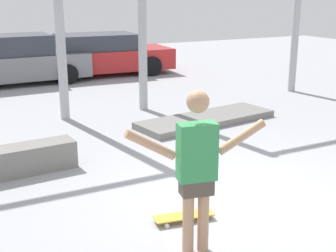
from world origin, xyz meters
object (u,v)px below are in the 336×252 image
skateboarder (197,164)px  parked_car_red (101,55)px  skateboard (184,216)px  manual_pad (206,119)px  parked_car_grey (16,61)px  grind_box (1,163)px

skateboarder → parked_car_red: skateboarder is taller
skateboarder → skateboard: bearing=82.8°
skateboard → manual_pad: (2.62, 3.68, 0.01)m
skateboard → parked_car_grey: size_ratio=0.18×
manual_pad → parked_car_grey: (-2.78, 6.39, 0.63)m
manual_pad → parked_car_red: (0.03, 6.73, 0.59)m
skateboarder → parked_car_grey: (0.07, 10.73, -0.31)m
skateboard → manual_pad: manual_pad is taller
skateboard → manual_pad: 4.52m
skateboard → parked_car_red: 10.76m
grind_box → parked_car_grey: size_ratio=0.54×
grind_box → manual_pad: size_ratio=0.73×
grind_box → parked_car_red: bearing=60.8°
grind_box → skateboarder: bearing=-64.1°
skateboard → grind_box: size_ratio=0.34×
skateboarder → skateboard: (0.23, 0.66, -0.94)m
manual_pad → parked_car_red: 6.75m
skateboarder → parked_car_grey: bearing=101.6°
grind_box → manual_pad: grind_box is taller
manual_pad → parked_car_red: parked_car_red is taller
manual_pad → skateboard: bearing=-125.4°
grind_box → manual_pad: bearing=15.0°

